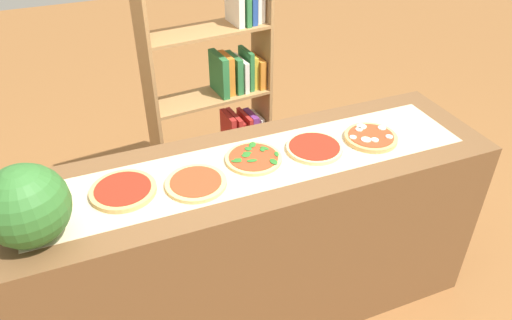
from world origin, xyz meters
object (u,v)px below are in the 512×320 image
at_px(pizza_plain_1, 196,183).
at_px(watermelon, 26,206).
at_px(pizza_plain_3, 314,148).
at_px(pizza_plain_0, 123,190).
at_px(pizza_mozzarella_4, 371,137).
at_px(bookshelf, 225,101).
at_px(pizza_spinach_2, 253,158).

bearing_deg(pizza_plain_1, watermelon, -172.42).
height_order(pizza_plain_1, pizza_plain_3, pizza_plain_3).
height_order(pizza_plain_1, watermelon, watermelon).
relative_size(pizza_plain_0, pizza_mozzarella_4, 1.08).
xyz_separation_m(pizza_plain_0, pizza_plain_1, (0.29, -0.06, -0.00)).
xyz_separation_m(pizza_plain_1, bookshelf, (0.45, 0.97, -0.19)).
relative_size(pizza_plain_1, pizza_plain_3, 0.99).
height_order(pizza_plain_3, watermelon, watermelon).
relative_size(pizza_spinach_2, pizza_mozzarella_4, 1.02).
xyz_separation_m(pizza_spinach_2, pizza_mozzarella_4, (0.57, -0.05, 0.00)).
xyz_separation_m(pizza_spinach_2, watermelon, (-0.91, -0.16, 0.14)).
distance_m(pizza_plain_1, pizza_plain_3, 0.58).
distance_m(pizza_plain_0, bookshelf, 1.19).
relative_size(pizza_plain_1, watermelon, 0.85).
bearing_deg(pizza_plain_1, pizza_plain_3, 4.93).
distance_m(pizza_spinach_2, pizza_mozzarella_4, 0.58).
xyz_separation_m(pizza_plain_0, bookshelf, (0.74, 0.91, -0.19)).
bearing_deg(pizza_mozzarella_4, pizza_plain_0, 178.34).
relative_size(pizza_plain_0, watermelon, 0.89).
bearing_deg(watermelon, bookshelf, 44.46).
xyz_separation_m(pizza_spinach_2, bookshelf, (0.17, 0.89, -0.19)).
bearing_deg(pizza_spinach_2, watermelon, -169.90).
bearing_deg(pizza_spinach_2, pizza_plain_1, -164.60).
relative_size(pizza_spinach_2, pizza_plain_3, 0.98).
distance_m(pizza_plain_1, pizza_mozzarella_4, 0.86).
bearing_deg(pizza_plain_3, bookshelf, 97.49).
distance_m(pizza_plain_1, watermelon, 0.64).
bearing_deg(pizza_mozzarella_4, pizza_plain_3, 175.53).
xyz_separation_m(pizza_mozzarella_4, bookshelf, (-0.41, 0.94, -0.19)).
bearing_deg(pizza_mozzarella_4, watermelon, -175.77).
distance_m(pizza_plain_3, watermelon, 1.21).
bearing_deg(pizza_plain_0, bookshelf, 50.87).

